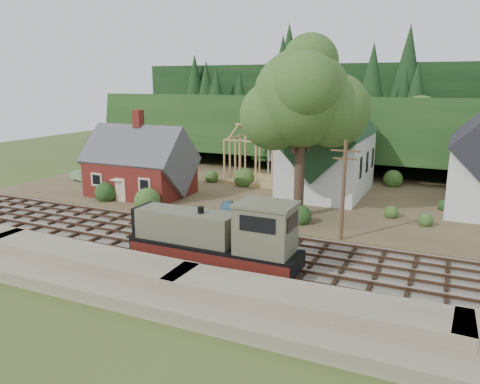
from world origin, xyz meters
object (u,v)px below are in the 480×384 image
at_px(car_blue, 227,208).
at_px(car_green, 82,176).
at_px(locomotive, 220,238).
at_px(patio_set, 121,178).

bearing_deg(car_blue, car_green, 142.84).
xyz_separation_m(car_blue, car_green, (-22.51, 5.46, 0.07)).
bearing_deg(car_blue, locomotive, -89.58).
distance_m(car_blue, patio_set, 12.36).
height_order(locomotive, car_blue, locomotive).
bearing_deg(patio_set, locomotive, -33.41).
relative_size(car_blue, car_green, 0.86).
height_order(car_green, patio_set, patio_set).
height_order(locomotive, car_green, locomotive).
distance_m(car_green, patio_set, 11.63).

